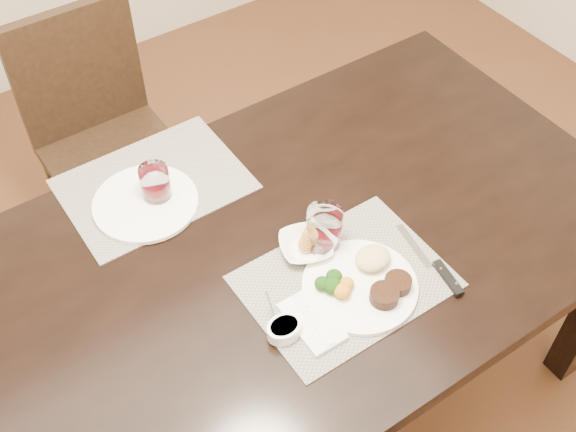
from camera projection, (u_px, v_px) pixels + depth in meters
ground_plane at (257, 414)px, 2.27m from camera, size 4.50×4.50×0.00m
dining_table at (248, 289)px, 1.77m from camera, size 2.00×1.00×0.75m
chair_far at (101, 129)px, 2.40m from camera, size 0.42×0.42×0.90m
placemat_near at (345, 281)px, 1.68m from camera, size 0.46×0.34×0.00m
placemat_far at (154, 184)px, 1.89m from camera, size 0.46×0.34×0.00m
dinner_plate at (365, 282)px, 1.65m from camera, size 0.27×0.27×0.05m
napkin_fork at (312, 321)px, 1.59m from camera, size 0.09×0.16×0.02m
steak_knife at (440, 270)px, 1.69m from camera, size 0.04×0.25×0.01m
cracker_bowl at (306, 245)px, 1.72m from camera, size 0.16×0.16×0.06m
sauce_ramekin at (284, 329)px, 1.57m from camera, size 0.08×0.12×0.06m
wine_glass_near at (324, 231)px, 1.71m from camera, size 0.08×0.08×0.12m
far_plate at (146, 203)px, 1.83m from camera, size 0.27×0.27×0.01m
wine_glass_far at (156, 185)px, 1.82m from camera, size 0.07×0.07×0.10m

